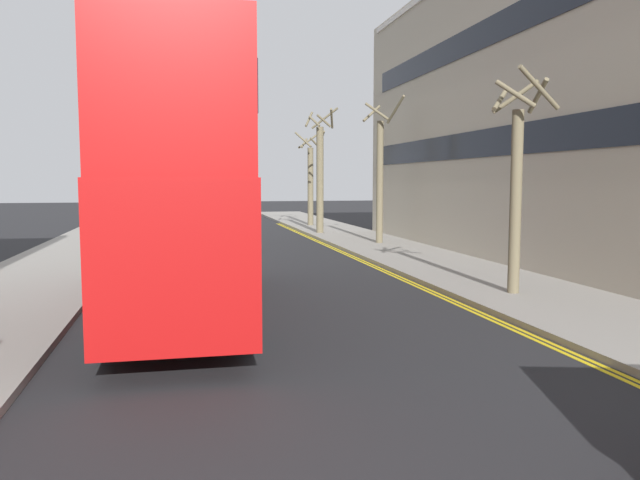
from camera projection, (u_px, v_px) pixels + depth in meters
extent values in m
cube|color=gray|center=(477.00, 277.00, 18.87)|extent=(4.00, 80.00, 0.14)
cube|color=gray|center=(14.00, 294.00, 16.06)|extent=(4.00, 80.00, 0.14)
cube|color=yellow|center=(439.00, 294.00, 16.48)|extent=(0.10, 56.00, 0.01)
cube|color=yellow|center=(433.00, 294.00, 16.44)|extent=(0.10, 56.00, 0.01)
cube|color=#B20F0F|center=(179.00, 236.00, 14.08)|extent=(2.60, 10.82, 2.60)
cube|color=#B20F0F|center=(177.00, 122.00, 13.84)|extent=(2.55, 10.61, 2.50)
cube|color=black|center=(179.00, 223.00, 14.05)|extent=(2.63, 10.39, 0.84)
cube|color=black|center=(177.00, 118.00, 13.83)|extent=(2.62, 10.18, 0.80)
cube|color=yellow|center=(181.00, 171.00, 19.17)|extent=(2.00, 0.08, 0.44)
cube|color=maroon|center=(175.00, 63.00, 13.71)|extent=(2.34, 9.74, 0.10)
cylinder|color=black|center=(136.00, 270.00, 17.20)|extent=(0.31, 1.04, 1.04)
cylinder|color=black|center=(227.00, 268.00, 17.71)|extent=(0.31, 1.04, 1.04)
cylinder|color=black|center=(104.00, 325.00, 10.67)|extent=(0.31, 1.04, 1.04)
cylinder|color=black|center=(249.00, 318.00, 11.19)|extent=(0.31, 1.04, 1.04)
cylinder|color=#6B6047|center=(310.00, 187.00, 40.00)|extent=(0.37, 0.37, 4.97)
cylinder|color=#6B6047|center=(321.00, 140.00, 39.90)|extent=(0.17, 1.49, 1.09)
cylinder|color=#6B6047|center=(309.00, 141.00, 40.40)|extent=(1.45, 0.19, 1.06)
cylinder|color=#6B6047|center=(304.00, 143.00, 39.89)|extent=(0.60, 0.83, 0.69)
cylinder|color=#6B6047|center=(303.00, 140.00, 39.21)|extent=(0.93, 1.21, 1.04)
cylinder|color=#6B6047|center=(315.00, 143.00, 39.45)|extent=(0.81, 0.57, 0.67)
cylinder|color=#6B6047|center=(320.00, 180.00, 34.06)|extent=(0.39, 0.39, 5.78)
cylinder|color=#6B6047|center=(332.00, 118.00, 33.70)|extent=(0.49, 1.31, 0.98)
cylinder|color=#6B6047|center=(325.00, 118.00, 34.45)|extent=(1.40, 0.96, 1.16)
cylinder|color=#6B6047|center=(309.00, 119.00, 33.90)|extent=(0.70, 1.19, 0.95)
cylinder|color=#6B6047|center=(314.00, 121.00, 33.48)|extent=(0.54, 0.81, 0.66)
cylinder|color=#6B6047|center=(324.00, 121.00, 33.39)|extent=(0.89, 0.39, 0.68)
cylinder|color=#6B6047|center=(516.00, 202.00, 15.67)|extent=(0.29, 0.29, 4.62)
cylinder|color=#6B6047|center=(538.00, 96.00, 15.46)|extent=(0.27, 1.04, 0.77)
cylinder|color=#6B6047|center=(515.00, 97.00, 15.97)|extent=(1.14, 0.54, 0.87)
cylinder|color=#6B6047|center=(501.00, 98.00, 15.69)|extent=(0.80, 0.72, 0.72)
cylinder|color=#6B6047|center=(516.00, 94.00, 15.00)|extent=(0.85, 0.72, 0.75)
cylinder|color=#6B6047|center=(539.00, 88.00, 14.83)|extent=(1.34, 0.46, 1.00)
cylinder|color=#6B6047|center=(380.00, 182.00, 28.45)|extent=(0.31, 0.31, 5.56)
cylinder|color=#6B6047|center=(395.00, 110.00, 28.42)|extent=(0.37, 1.59, 1.16)
cylinder|color=#6B6047|center=(372.00, 113.00, 28.54)|extent=(1.04, 0.67, 0.84)
cylinder|color=#6B6047|center=(377.00, 111.00, 27.65)|extent=(0.99, 0.74, 0.84)
cube|color=#B2A893|center=(618.00, 106.00, 22.80)|extent=(10.00, 28.00, 11.44)
cube|color=black|center=(494.00, 29.00, 21.48)|extent=(0.04, 24.64, 1.00)
cube|color=black|center=(492.00, 142.00, 21.85)|extent=(0.04, 24.64, 1.00)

